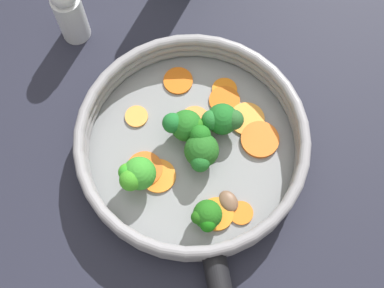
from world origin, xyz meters
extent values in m
plane|color=#1E1F2C|center=(0.00, 0.00, 0.00)|extent=(4.00, 4.00, 0.00)
cylinder|color=gray|center=(0.00, 0.00, 0.01)|extent=(0.27, 0.27, 0.01)
torus|color=gray|center=(0.00, 0.00, 0.02)|extent=(0.28, 0.28, 0.01)
torus|color=gray|center=(0.00, 0.00, 0.04)|extent=(0.28, 0.28, 0.01)
torus|color=gray|center=(0.00, 0.00, 0.05)|extent=(0.28, 0.28, 0.01)
sphere|color=gray|center=(0.12, -0.05, 0.02)|extent=(0.01, 0.01, 0.01)
sphere|color=slate|center=(0.13, 0.01, 0.02)|extent=(0.01, 0.01, 0.01)
cylinder|color=#D75E12|center=(-0.05, 0.06, 0.02)|extent=(0.06, 0.06, 0.00)
cylinder|color=orange|center=(-0.06, 0.07, 0.02)|extent=(0.04, 0.04, 0.00)
cylinder|color=orange|center=(0.01, -0.06, 0.02)|extent=(0.06, 0.06, 0.01)
cylinder|color=#D75F12|center=(-0.09, 0.01, 0.02)|extent=(0.04, 0.04, 0.00)
cylinder|color=orange|center=(0.09, 0.00, 0.02)|extent=(0.05, 0.05, 0.01)
cylinder|color=#F0973E|center=(-0.06, -0.05, 0.02)|extent=(0.04, 0.04, 0.00)
cylinder|color=orange|center=(0.02, 0.08, 0.02)|extent=(0.05, 0.05, 0.01)
cylinder|color=orange|center=(0.02, -0.05, 0.02)|extent=(0.06, 0.06, 0.00)
cylinder|color=#F98E3D|center=(-0.03, 0.02, 0.02)|extent=(0.05, 0.05, 0.00)
cylinder|color=orange|center=(0.10, 0.03, 0.02)|extent=(0.04, 0.04, 0.00)
cylinder|color=#EF9938|center=(-0.01, 0.08, 0.02)|extent=(0.05, 0.05, 0.00)
cylinder|color=#6A8B51|center=(-0.01, 0.04, 0.02)|extent=(0.01, 0.01, 0.01)
sphere|color=#1A6020|center=(-0.01, 0.04, 0.04)|extent=(0.04, 0.04, 0.04)
sphere|color=#206729|center=(-0.02, 0.03, 0.04)|extent=(0.02, 0.02, 0.02)
sphere|color=#245626|center=(-0.01, 0.06, 0.04)|extent=(0.02, 0.02, 0.02)
cylinder|color=#639545|center=(0.02, 0.01, 0.02)|extent=(0.01, 0.01, 0.02)
sphere|color=#1F5C1C|center=(0.02, 0.01, 0.04)|extent=(0.04, 0.04, 0.04)
sphere|color=#1B6122|center=(0.03, 0.00, 0.04)|extent=(0.02, 0.02, 0.02)
sphere|color=#1A6219|center=(0.00, 0.01, 0.05)|extent=(0.03, 0.03, 0.03)
cylinder|color=#79985A|center=(-0.02, 0.00, 0.02)|extent=(0.01, 0.01, 0.02)
sphere|color=#1F651D|center=(-0.02, 0.00, 0.04)|extent=(0.04, 0.04, 0.04)
sphere|color=#196527|center=(-0.03, -0.02, 0.05)|extent=(0.02, 0.02, 0.02)
sphere|color=#266A18|center=(-0.02, 0.01, 0.04)|extent=(0.02, 0.02, 0.02)
cylinder|color=#6BA75C|center=(0.02, -0.07, 0.03)|extent=(0.01, 0.01, 0.02)
sphere|color=#328927|center=(0.02, -0.07, 0.05)|extent=(0.04, 0.04, 0.04)
sphere|color=#2C9220|center=(0.02, -0.08, 0.05)|extent=(0.02, 0.02, 0.02)
sphere|color=#3B911F|center=(0.01, -0.08, 0.05)|extent=(0.02, 0.02, 0.02)
sphere|color=#378C20|center=(0.03, -0.08, 0.05)|extent=(0.03, 0.03, 0.03)
cylinder|color=#709F57|center=(0.09, -0.01, 0.02)|extent=(0.02, 0.02, 0.01)
sphere|color=#1C5E15|center=(0.09, -0.01, 0.04)|extent=(0.03, 0.03, 0.03)
sphere|color=#14600E|center=(0.10, -0.02, 0.04)|extent=(0.02, 0.02, 0.02)
sphere|color=#1B5410|center=(0.09, -0.02, 0.04)|extent=(0.02, 0.02, 0.02)
ellipsoid|color=brown|center=(0.08, 0.02, 0.02)|extent=(0.03, 0.03, 0.01)
cylinder|color=silver|center=(-0.22, -0.09, 0.04)|extent=(0.04, 0.04, 0.08)
camera|label=1|loc=(0.21, -0.07, 0.64)|focal=50.00mm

